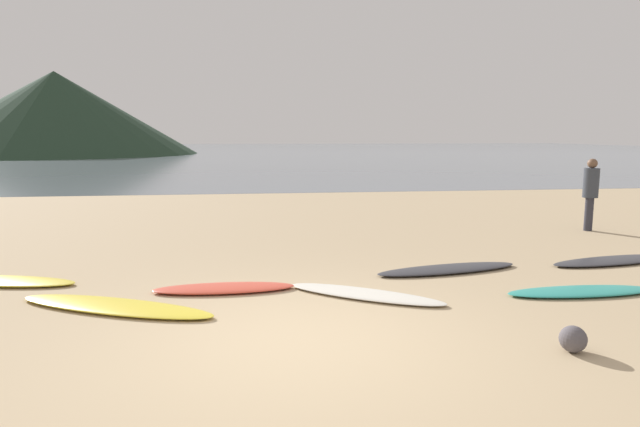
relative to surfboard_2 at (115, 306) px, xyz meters
The scene contains 11 objects.
ground_plane 8.95m from the surfboard_2, 75.95° to the left, with size 120.00×120.00×0.20m, color tan.
ocean_water 62.78m from the surfboard_2, 88.02° to the left, with size 140.00×100.00×0.01m, color slate.
headland_hill 56.75m from the surfboard_2, 109.00° to the left, with size 28.63×28.63×8.60m, color #1E3323.
surfboard_2 is the anchor object (origin of this frame).
surfboard_3 1.43m from the surfboard_2, 25.12° to the left, with size 1.92×0.52×0.08m, color #D84C38.
surfboard_4 3.16m from the surfboard_2, ahead, with size 2.17×0.50×0.07m, color silver.
surfboard_5 4.87m from the surfboard_2, 14.66° to the left, with size 2.38×0.54×0.08m, color #333338.
surfboard_6 6.07m from the surfboard_2, ahead, with size 2.08×0.51×0.07m, color teal.
surfboard_7 7.81m from the surfboard_2, 10.60° to the left, with size 2.40×0.56×0.07m, color #333338.
person_0 10.09m from the surfboard_2, 25.18° to the left, with size 0.32×0.32×1.60m.
beach_rock_near 5.18m from the surfboard_2, 21.94° to the right, with size 0.26×0.26×0.26m, color #514C51.
Camera 1 is at (-0.48, -5.28, 2.13)m, focal length 30.12 mm.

